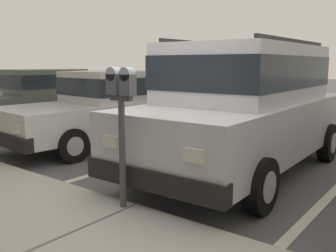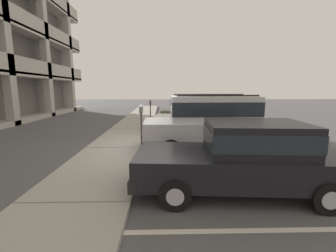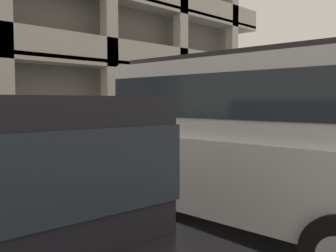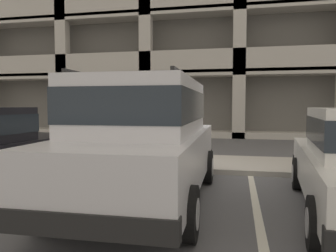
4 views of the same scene
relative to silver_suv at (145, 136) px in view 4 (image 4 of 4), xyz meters
The scene contains 5 objects.
ground_plane 2.43m from the silver_suv, 85.31° to the left, with size 80.00×80.00×0.10m.
sidewalk 3.60m from the silver_suv, 87.07° to the left, with size 40.00×2.20×0.12m.
parking_stall_lines 2.20m from the silver_suv, 22.83° to the left, with size 12.80×4.80×0.01m.
silver_suv is the anchor object (origin of this frame).
parking_meter_near 2.51m from the silver_suv, 84.45° to the left, with size 0.35×0.12×1.54m.
Camera 4 is at (1.29, -7.23, 1.58)m, focal length 35.00 mm.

